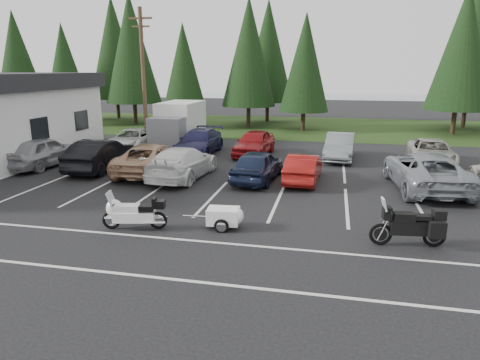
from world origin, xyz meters
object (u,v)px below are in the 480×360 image
(car_near_1, at_px, (101,155))
(car_far_3, at_px, (340,147))
(car_near_3, at_px, (183,163))
(cargo_trailer, at_px, (223,218))
(car_near_5, at_px, (303,168))
(car_far_2, at_px, (254,143))
(car_far_4, at_px, (431,152))
(box_truck, at_px, (176,124))
(car_near_2, at_px, (152,158))
(adventure_motorcycle, at_px, (409,222))
(car_near_4, at_px, (258,165))
(utility_pole, at_px, (143,76))
(car_near_0, at_px, (43,152))
(touring_motorcycle, at_px, (134,210))
(car_far_1, at_px, (199,142))
(car_far_0, at_px, (132,140))
(car_near_6, at_px, (426,171))

(car_near_1, height_order, car_far_3, car_near_1)
(car_near_3, distance_m, cargo_trailer, 7.14)
(car_near_5, height_order, car_far_2, car_far_2)
(car_far_4, bearing_deg, box_truck, 173.93)
(box_truck, height_order, car_near_2, box_truck)
(car_far_3, xyz_separation_m, adventure_motorcycle, (1.89, -12.59, 0.01))
(car_far_3, bearing_deg, car_near_4, -119.23)
(utility_pole, xyz_separation_m, car_near_0, (-2.70, -7.32, -3.88))
(car_near_5, relative_size, touring_motorcycle, 1.70)
(car_near_4, bearing_deg, car_near_0, 3.16)
(car_near_1, distance_m, car_far_1, 6.38)
(touring_motorcycle, relative_size, adventure_motorcycle, 0.96)
(car_far_2, distance_m, adventure_motorcycle, 14.44)
(car_far_2, relative_size, touring_motorcycle, 1.91)
(car_near_5, distance_m, touring_motorcycle, 8.91)
(car_near_3, distance_m, car_far_2, 6.66)
(car_far_1, distance_m, car_far_4, 13.44)
(car_near_2, height_order, car_near_3, car_near_2)
(car_near_2, relative_size, car_far_1, 1.07)
(utility_pole, relative_size, car_near_2, 1.62)
(car_far_3, bearing_deg, car_near_3, -136.68)
(car_far_0, distance_m, car_far_3, 13.20)
(car_near_1, relative_size, car_far_1, 0.95)
(car_near_3, bearing_deg, car_near_5, -171.40)
(car_far_3, height_order, cargo_trailer, car_far_3)
(car_near_6, distance_m, adventure_motorcycle, 7.03)
(car_near_4, height_order, car_near_6, car_near_6)
(car_far_3, bearing_deg, utility_pole, 175.26)
(car_near_3, xyz_separation_m, touring_motorcycle, (0.76, -6.84, -0.10))
(car_near_4, distance_m, car_near_5, 2.15)
(utility_pole, distance_m, cargo_trailer, 17.46)
(car_near_3, bearing_deg, adventure_motorcycle, 148.97)
(utility_pole, distance_m, car_near_5, 14.17)
(car_near_3, bearing_deg, box_truck, -64.37)
(car_far_3, bearing_deg, car_near_1, -152.21)
(car_near_2, xyz_separation_m, car_far_1, (0.77, 5.30, -0.02))
(car_near_4, distance_m, car_far_3, 7.04)
(car_near_5, xyz_separation_m, car_far_0, (-11.51, 5.82, 0.02))
(cargo_trailer, height_order, adventure_motorcycle, adventure_motorcycle)
(car_near_4, distance_m, cargo_trailer, 6.43)
(car_near_1, relative_size, car_near_3, 0.94)
(car_far_3, distance_m, car_far_4, 4.95)
(car_far_3, distance_m, adventure_motorcycle, 12.73)
(car_far_3, relative_size, touring_motorcycle, 1.90)
(car_near_5, distance_m, adventure_motorcycle, 7.81)
(cargo_trailer, distance_m, adventure_motorcycle, 5.77)
(car_near_5, relative_size, car_near_6, 0.68)
(car_near_1, xyz_separation_m, cargo_trailer, (8.37, -6.86, -0.46))
(cargo_trailer, bearing_deg, car_near_4, 84.47)
(car_near_6, xyz_separation_m, car_far_4, (1.31, 5.36, -0.14))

